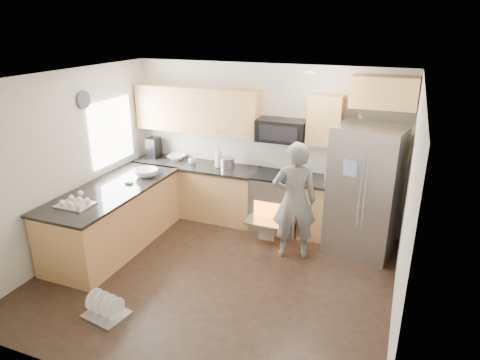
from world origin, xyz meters
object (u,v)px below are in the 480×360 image
at_px(person, 294,201).
at_px(refrigerator, 364,191).
at_px(dish_rack, 106,310).
at_px(stove_range, 278,189).

bearing_deg(person, refrigerator, -169.99).
distance_m(refrigerator, dish_rack, 3.75).
bearing_deg(dish_rack, stove_range, 67.71).
bearing_deg(refrigerator, stove_range, 179.76).
relative_size(stove_range, person, 1.05).
relative_size(refrigerator, person, 1.10).
height_order(stove_range, refrigerator, refrigerator).
bearing_deg(person, stove_range, -78.57).
bearing_deg(refrigerator, dish_rack, -123.73).
relative_size(stove_range, dish_rack, 3.36).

